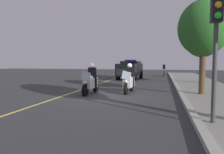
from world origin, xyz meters
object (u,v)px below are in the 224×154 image
police_motorcycle_lead_right (129,81)px  tree_far_back (203,33)px  cyclist_background (164,70)px  tree_mid_block (204,28)px  police_suv (130,69)px  traffic_light (216,26)px  police_motorcycle_lead_left (91,82)px

police_motorcycle_lead_right → tree_far_back: size_ratio=0.35×
cyclist_background → tree_mid_block: 15.01m
police_suv → tree_far_back: tree_far_back is taller
police_motorcycle_lead_right → tree_mid_block: tree_mid_block is taller
cyclist_background → tree_far_back: 9.10m
tree_far_back → police_suv: bearing=-114.6°
police_suv → traffic_light: bearing=17.2°
police_suv → tree_far_back: size_ratio=0.82×
police_motorcycle_lead_right → traffic_light: traffic_light is taller
police_motorcycle_lead_left → traffic_light: 7.31m
traffic_light → tree_mid_block: size_ratio=0.73×
cyclist_background → tree_far_back: (7.91, 3.01, 3.33)m
tree_far_back → cyclist_background: bearing=-159.2°
police_motorcycle_lead_right → tree_far_back: 9.00m
cyclist_background → traffic_light: traffic_light is taller
police_motorcycle_lead_left → traffic_light: size_ratio=0.59×
cyclist_background → traffic_light: (20.16, 1.24, 1.90)m
police_motorcycle_lead_left → police_motorcycle_lead_right: bearing=117.1°
tree_mid_block → tree_far_back: 6.85m
tree_mid_block → tree_far_back: size_ratio=0.81×
police_motorcycle_lead_left → cyclist_background: police_motorcycle_lead_left is taller
cyclist_background → tree_far_back: bearing=20.8°
traffic_light → tree_far_back: size_ratio=0.59×
police_motorcycle_lead_right → tree_far_back: bearing=142.5°
police_motorcycle_lead_right → tree_mid_block: bearing=88.0°
police_motorcycle_lead_right → police_suv: 9.68m
police_motorcycle_lead_right → police_suv: police_suv is taller
police_suv → tree_far_back: bearing=65.4°
police_motorcycle_lead_right → traffic_light: bearing=30.1°
cyclist_background → tree_mid_block: (14.64, 1.89, 2.69)m
police_motorcycle_lead_right → tree_mid_block: size_ratio=0.44×
tree_far_back → police_motorcycle_lead_left: bearing=-42.8°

